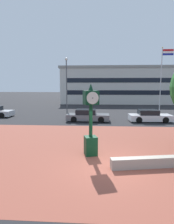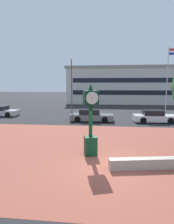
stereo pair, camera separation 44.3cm
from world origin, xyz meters
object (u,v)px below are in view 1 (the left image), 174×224
(car_street_mid, at_px, (150,116))
(flagpole_primary, at_px, (162,76))
(car_street_near, at_px, (87,116))
(civic_building, at_px, (125,85))
(street_lamp_post, at_px, (67,80))
(street_clock, at_px, (91,121))

(car_street_mid, height_order, flagpole_primary, flagpole_primary)
(flagpole_primary, bearing_deg, car_street_mid, -115.59)
(car_street_near, xyz_separation_m, civic_building, (7.24, 24.41, 3.33))
(car_street_mid, bearing_deg, car_street_near, -91.26)
(car_street_near, height_order, civic_building, civic_building)
(car_street_near, distance_m, street_lamp_post, 7.45)
(car_street_near, xyz_separation_m, flagpole_primary, (9.86, 6.81, 4.61))
(street_clock, xyz_separation_m, car_street_near, (-0.80, 10.12, -1.33))
(street_clock, xyz_separation_m, civic_building, (6.44, 34.53, 2.00))
(car_street_near, height_order, flagpole_primary, flagpole_primary)
(street_clock, distance_m, street_lamp_post, 16.30)
(street_lamp_post, bearing_deg, car_street_mid, -28.73)
(car_street_near, bearing_deg, civic_building, 164.46)
(car_street_mid, relative_size, street_lamp_post, 0.59)
(car_street_near, relative_size, car_street_mid, 1.04)
(car_street_near, distance_m, flagpole_primary, 12.84)
(car_street_near, distance_m, car_street_mid, 6.64)
(flagpole_primary, distance_m, civic_building, 17.84)
(civic_building, bearing_deg, car_street_mid, -91.40)
(car_street_mid, bearing_deg, street_clock, -31.85)
(street_lamp_post, bearing_deg, car_street_near, -59.93)
(street_lamp_post, bearing_deg, street_clock, -75.73)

